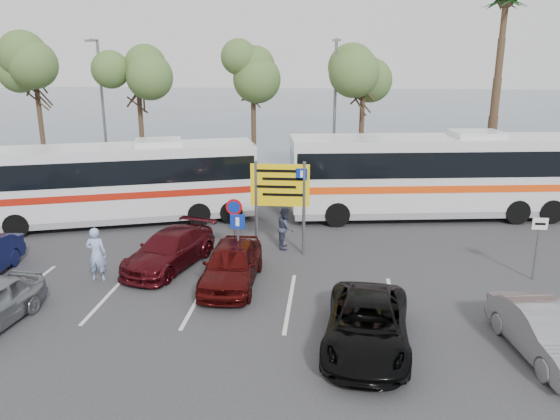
# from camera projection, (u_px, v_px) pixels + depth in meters

# --- Properties ---
(ground) EXTENTS (120.00, 120.00, 0.00)m
(ground) POSITION_uv_depth(u_px,v_px,m) (241.00, 286.00, 18.02)
(ground) COLOR #303032
(ground) RESTS_ON ground
(kerb_strip) EXTENTS (44.00, 2.40, 0.15)m
(kerb_strip) POSITION_uv_depth(u_px,v_px,m) (280.00, 186.00, 31.39)
(kerb_strip) COLOR gray
(kerb_strip) RESTS_ON ground
(seawall) EXTENTS (48.00, 0.80, 0.60)m
(seawall) POSITION_uv_depth(u_px,v_px,m) (283.00, 174.00, 33.24)
(seawall) COLOR gray
(seawall) RESTS_ON ground
(sea) EXTENTS (140.00, 140.00, 0.00)m
(sea) POSITION_uv_depth(u_px,v_px,m) (311.00, 109.00, 75.41)
(sea) COLOR #38465A
(sea) RESTS_ON ground
(tree_far_left) EXTENTS (3.20, 3.20, 7.60)m
(tree_far_left) POSITION_uv_depth(u_px,v_px,m) (35.00, 73.00, 30.91)
(tree_far_left) COLOR #382619
(tree_far_left) RESTS_ON kerb_strip
(tree_left) EXTENTS (3.20, 3.20, 7.20)m
(tree_left) POSITION_uv_depth(u_px,v_px,m) (138.00, 79.00, 30.47)
(tree_left) COLOR #382619
(tree_left) RESTS_ON kerb_strip
(tree_mid) EXTENTS (3.20, 3.20, 8.00)m
(tree_mid) POSITION_uv_depth(u_px,v_px,m) (253.00, 68.00, 29.70)
(tree_mid) COLOR #382619
(tree_mid) RESTS_ON kerb_strip
(tree_right) EXTENTS (3.20, 3.20, 7.40)m
(tree_right) POSITION_uv_depth(u_px,v_px,m) (364.00, 77.00, 29.30)
(tree_right) COLOR #382619
(tree_right) RESTS_ON kerb_strip
(palm_tree) EXTENTS (4.80, 4.80, 11.20)m
(palm_tree) POSITION_uv_depth(u_px,v_px,m) (506.00, 3.00, 27.64)
(palm_tree) COLOR #382619
(palm_tree) RESTS_ON kerb_strip
(street_lamp_left) EXTENTS (0.45, 1.15, 8.01)m
(street_lamp_left) POSITION_uv_depth(u_px,v_px,m) (102.00, 105.00, 30.58)
(street_lamp_left) COLOR slate
(street_lamp_left) RESTS_ON kerb_strip
(street_lamp_right) EXTENTS (0.45, 1.15, 8.01)m
(street_lamp_right) POSITION_uv_depth(u_px,v_px,m) (335.00, 107.00, 29.41)
(street_lamp_right) COLOR slate
(street_lamp_right) RESTS_ON kerb_strip
(direction_sign) EXTENTS (2.20, 0.12, 3.60)m
(direction_sign) POSITION_uv_depth(u_px,v_px,m) (280.00, 192.00, 20.31)
(direction_sign) COLOR slate
(direction_sign) RESTS_ON ground
(sign_no_stop) EXTENTS (0.60, 0.08, 2.35)m
(sign_no_stop) POSITION_uv_depth(u_px,v_px,m) (234.00, 219.00, 19.92)
(sign_no_stop) COLOR slate
(sign_no_stop) RESTS_ON ground
(sign_parking) EXTENTS (0.50, 0.07, 2.25)m
(sign_parking) POSITION_uv_depth(u_px,v_px,m) (238.00, 237.00, 18.39)
(sign_parking) COLOR slate
(sign_parking) RESTS_ON ground
(sign_taxi) EXTENTS (0.50, 0.07, 2.20)m
(sign_taxi) POSITION_uv_depth(u_px,v_px,m) (538.00, 240.00, 18.17)
(sign_taxi) COLOR slate
(sign_taxi) RESTS_ON ground
(lane_markings) EXTENTS (12.02, 4.20, 0.01)m
(lane_markings) POSITION_uv_depth(u_px,v_px,m) (200.00, 298.00, 17.16)
(lane_markings) COLOR silver
(lane_markings) RESTS_ON ground
(coach_bus_left) EXTENTS (12.19, 6.24, 3.74)m
(coach_bus_left) POSITION_uv_depth(u_px,v_px,m) (120.00, 185.00, 24.34)
(coach_bus_left) COLOR silver
(coach_bus_left) RESTS_ON ground
(coach_bus_right) EXTENTS (13.18, 4.56, 4.03)m
(coach_bus_right) POSITION_uv_depth(u_px,v_px,m) (431.00, 178.00, 25.16)
(coach_bus_right) COLOR silver
(coach_bus_right) RESTS_ON ground
(car_maroon) EXTENTS (2.98, 4.76, 1.29)m
(car_maroon) POSITION_uv_depth(u_px,v_px,m) (169.00, 250.00, 19.53)
(car_maroon) COLOR #460B11
(car_maroon) RESTS_ON ground
(car_red) EXTENTS (1.71, 4.24, 1.44)m
(car_red) POSITION_uv_depth(u_px,v_px,m) (232.00, 264.00, 18.00)
(car_red) COLOR #430A09
(car_red) RESTS_ON ground
(suv_black) EXTENTS (2.52, 4.79, 1.29)m
(suv_black) POSITION_uv_depth(u_px,v_px,m) (367.00, 325.00, 14.14)
(suv_black) COLOR black
(suv_black) RESTS_ON ground
(car_silver_b) EXTENTS (2.02, 4.08, 1.29)m
(car_silver_b) POSITION_uv_depth(u_px,v_px,m) (545.00, 333.00, 13.74)
(car_silver_b) COLOR gray
(car_silver_b) RESTS_ON ground
(pedestrian_near) EXTENTS (0.70, 0.48, 1.86)m
(pedestrian_near) POSITION_uv_depth(u_px,v_px,m) (96.00, 254.00, 18.29)
(pedestrian_near) COLOR #94AAD8
(pedestrian_near) RESTS_ON ground
(pedestrian_far) EXTENTS (0.64, 0.81, 1.64)m
(pedestrian_far) POSITION_uv_depth(u_px,v_px,m) (285.00, 228.00, 21.40)
(pedestrian_far) COLOR #363A51
(pedestrian_far) RESTS_ON ground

